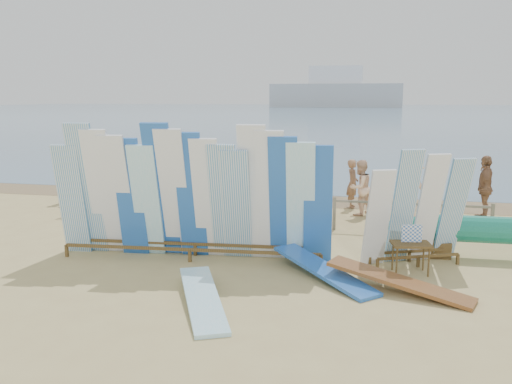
% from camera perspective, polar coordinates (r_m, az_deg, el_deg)
% --- Properties ---
extents(ground, '(160.00, 160.00, 0.00)m').
position_cam_1_polar(ground, '(12.39, -2.27, -6.74)').
color(ground, tan).
rests_on(ground, ground).
extents(ocean, '(320.00, 240.00, 0.02)m').
position_cam_1_polar(ocean, '(139.54, 11.58, 8.31)').
color(ocean, slate).
rests_on(ocean, ground).
extents(wet_sand_strip, '(40.00, 2.60, 0.01)m').
position_cam_1_polar(wet_sand_strip, '(19.25, 3.27, -0.71)').
color(wet_sand_strip, olive).
rests_on(wet_sand_strip, ground).
extents(distant_ship, '(45.00, 8.00, 14.00)m').
position_cam_1_polar(distant_ship, '(192.06, 8.36, 10.39)').
color(distant_ship, '#999EA3').
rests_on(distant_ship, ocean).
extents(fence, '(12.08, 0.08, 0.90)m').
position_cam_1_polar(fence, '(15.07, 0.66, -1.24)').
color(fence, '#78705B').
rests_on(fence, ground).
extents(main_surfboard_rack, '(6.18, 1.24, 3.04)m').
position_cam_1_polar(main_surfboard_rack, '(11.95, -6.88, -0.69)').
color(main_surfboard_rack, brown).
rests_on(main_surfboard_rack, ground).
extents(side_surfboard_rack, '(2.30, 1.49, 2.53)m').
position_cam_1_polar(side_surfboard_rack, '(12.00, 16.57, -2.06)').
color(side_surfboard_rack, brown).
rests_on(side_surfboard_rack, ground).
extents(vendor_table, '(0.85, 0.67, 1.02)m').
position_cam_1_polar(vendor_table, '(11.55, 15.95, -6.62)').
color(vendor_table, brown).
rests_on(vendor_table, ground).
extents(flat_board_a, '(1.65, 2.68, 0.26)m').
position_cam_1_polar(flat_board_a, '(9.64, -5.65, -11.77)').
color(flat_board_a, '#91D3E9').
rests_on(flat_board_a, ground).
extents(flat_board_c, '(2.72, 1.40, 0.44)m').
position_cam_1_polar(flat_board_c, '(10.50, 14.78, -10.21)').
color(flat_board_c, brown).
rests_on(flat_board_c, ground).
extents(flat_board_d, '(2.31, 2.29, 0.38)m').
position_cam_1_polar(flat_board_d, '(10.96, 7.12, -9.08)').
color(flat_board_d, blue).
rests_on(flat_board_d, ground).
extents(beach_chair_left, '(0.63, 0.65, 0.94)m').
position_cam_1_polar(beach_chair_left, '(15.44, 4.07, -2.34)').
color(beach_chair_left, red).
rests_on(beach_chair_left, ground).
extents(beach_chair_right, '(0.69, 0.69, 0.79)m').
position_cam_1_polar(beach_chair_right, '(16.17, 4.15, -1.95)').
color(beach_chair_right, red).
rests_on(beach_chair_right, ground).
extents(stroller, '(0.66, 0.81, 0.96)m').
position_cam_1_polar(stroller, '(15.80, 5.11, -1.66)').
color(stroller, red).
rests_on(stroller, ground).
extents(beachgoer_4, '(1.20, 0.98, 1.90)m').
position_cam_1_polar(beachgoer_4, '(16.65, 1.95, 0.93)').
color(beachgoer_4, '#8C6042').
rests_on(beachgoer_4, ground).
extents(beachgoer_5, '(0.90, 1.50, 1.54)m').
position_cam_1_polar(beachgoer_5, '(17.97, 6.91, 0.96)').
color(beachgoer_5, beige).
rests_on(beachgoer_5, ground).
extents(beachgoer_0, '(0.90, 0.53, 1.75)m').
position_cam_1_polar(beachgoer_0, '(19.49, -17.71, 1.57)').
color(beachgoer_0, tan).
rests_on(beachgoer_0, ground).
extents(beachgoer_9, '(1.19, 0.96, 1.72)m').
position_cam_1_polar(beachgoer_9, '(16.85, 16.17, 0.34)').
color(beachgoer_9, tan).
rests_on(beachgoer_9, ground).
extents(beachgoer_11, '(1.35, 1.70, 1.80)m').
position_cam_1_polar(beachgoer_11, '(20.19, -8.08, 2.30)').
color(beachgoer_11, beige).
rests_on(beachgoer_11, ground).
extents(beachgoer_3, '(1.26, 0.84, 1.81)m').
position_cam_1_polar(beachgoer_3, '(16.93, 0.42, 0.94)').
color(beachgoer_3, tan).
rests_on(beachgoer_3, ground).
extents(beachgoer_1, '(0.72, 0.48, 1.82)m').
position_cam_1_polar(beachgoer_1, '(18.91, -9.21, 1.79)').
color(beachgoer_1, '#8C6042').
rests_on(beachgoer_1, ground).
extents(beachgoer_6, '(0.48, 0.87, 1.69)m').
position_cam_1_polar(beachgoer_6, '(16.08, 6.36, 0.18)').
color(beachgoer_6, tan).
rests_on(beachgoer_6, ground).
extents(beachgoer_extra_1, '(0.59, 1.02, 1.64)m').
position_cam_1_polar(beachgoer_extra_1, '(19.63, -19.04, 1.40)').
color(beachgoer_extra_1, '#8C6042').
rests_on(beachgoer_extra_1, ground).
extents(beachgoer_7, '(0.38, 0.61, 1.58)m').
position_cam_1_polar(beachgoer_7, '(17.82, 10.13, 0.87)').
color(beachgoer_7, '#8C6042').
rests_on(beachgoer_7, ground).
extents(beachgoer_10, '(0.59, 1.15, 1.90)m').
position_cam_1_polar(beachgoer_10, '(17.17, 22.94, 0.42)').
color(beachgoer_10, '#8C6042').
rests_on(beachgoer_10, ground).
extents(beachgoer_2, '(0.96, 0.56, 1.86)m').
position_cam_1_polar(beachgoer_2, '(16.17, -6.47, 0.55)').
color(beachgoer_2, beige).
rests_on(beachgoer_2, ground).
extents(beachgoer_8, '(0.82, 0.89, 1.69)m').
position_cam_1_polar(beachgoer_8, '(16.73, 10.89, 0.45)').
color(beachgoer_8, beige).
rests_on(beachgoer_8, ground).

